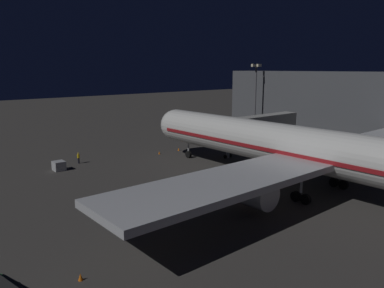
{
  "coord_description": "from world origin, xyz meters",
  "views": [
    {
      "loc": [
        39.82,
        33.6,
        15.08
      ],
      "look_at": [
        3.0,
        -10.03,
        3.5
      ],
      "focal_mm": 35.1,
      "sensor_mm": 36.0,
      "label": 1
    }
  ],
  "objects_px": {
    "baggage_container_mid_row": "(59,166)",
    "traffic_cone_nose_starboard": "(159,153)",
    "airliner_at_gate": "(320,153)",
    "apron_floodlight_mast": "(255,94)",
    "ground_crew_by_tug": "(78,157)",
    "traffic_cone_nose_port": "(179,149)",
    "traffic_cone_wingtip_svc_side": "(81,277)",
    "jet_bridge": "(252,124)"
  },
  "relations": [
    {
      "from": "airliner_at_gate",
      "to": "traffic_cone_nose_port",
      "type": "relative_size",
      "value": 113.29
    },
    {
      "from": "airliner_at_gate",
      "to": "traffic_cone_nose_port",
      "type": "xyz_separation_m",
      "value": [
        -2.2,
        -30.14,
        -4.89
      ]
    },
    {
      "from": "baggage_container_mid_row",
      "to": "jet_bridge",
      "type": "bearing_deg",
      "value": 160.91
    },
    {
      "from": "baggage_container_mid_row",
      "to": "ground_crew_by_tug",
      "type": "bearing_deg",
      "value": -152.38
    },
    {
      "from": "baggage_container_mid_row",
      "to": "apron_floodlight_mast",
      "type": "bearing_deg",
      "value": -178.86
    },
    {
      "from": "baggage_container_mid_row",
      "to": "traffic_cone_nose_port",
      "type": "xyz_separation_m",
      "value": [
        -22.18,
        0.85,
        -0.43
      ]
    },
    {
      "from": "airliner_at_gate",
      "to": "jet_bridge",
      "type": "relative_size",
      "value": 3.06
    },
    {
      "from": "apron_floodlight_mast",
      "to": "jet_bridge",
      "type": "bearing_deg",
      "value": 38.8
    },
    {
      "from": "airliner_at_gate",
      "to": "traffic_cone_wingtip_svc_side",
      "type": "xyz_separation_m",
      "value": [
        30.09,
        -0.54,
        -4.89
      ]
    },
    {
      "from": "ground_crew_by_tug",
      "to": "traffic_cone_wingtip_svc_side",
      "type": "height_order",
      "value": "ground_crew_by_tug"
    },
    {
      "from": "jet_bridge",
      "to": "traffic_cone_wingtip_svc_side",
      "type": "bearing_deg",
      "value": 25.61
    },
    {
      "from": "traffic_cone_nose_starboard",
      "to": "traffic_cone_wingtip_svc_side",
      "type": "height_order",
      "value": "same"
    },
    {
      "from": "traffic_cone_wingtip_svc_side",
      "to": "traffic_cone_nose_starboard",
      "type": "bearing_deg",
      "value": -133.3
    },
    {
      "from": "airliner_at_gate",
      "to": "traffic_cone_nose_starboard",
      "type": "xyz_separation_m",
      "value": [
        2.2,
        -30.14,
        -4.89
      ]
    },
    {
      "from": "baggage_container_mid_row",
      "to": "traffic_cone_wingtip_svc_side",
      "type": "distance_m",
      "value": 32.09
    },
    {
      "from": "airliner_at_gate",
      "to": "baggage_container_mid_row",
      "type": "distance_m",
      "value": 37.14
    },
    {
      "from": "apron_floodlight_mast",
      "to": "baggage_container_mid_row",
      "type": "relative_size",
      "value": 9.18
    },
    {
      "from": "baggage_container_mid_row",
      "to": "traffic_cone_nose_starboard",
      "type": "bearing_deg",
      "value": 177.27
    },
    {
      "from": "baggage_container_mid_row",
      "to": "traffic_cone_wingtip_svc_side",
      "type": "height_order",
      "value": "baggage_container_mid_row"
    },
    {
      "from": "baggage_container_mid_row",
      "to": "traffic_cone_nose_starboard",
      "type": "xyz_separation_m",
      "value": [
        -17.78,
        0.85,
        -0.43
      ]
    },
    {
      "from": "apron_floodlight_mast",
      "to": "traffic_cone_nose_starboard",
      "type": "height_order",
      "value": "apron_floodlight_mast"
    },
    {
      "from": "apron_floodlight_mast",
      "to": "traffic_cone_nose_starboard",
      "type": "xyz_separation_m",
      "value": [
        27.7,
        1.75,
        -9.11
      ]
    },
    {
      "from": "jet_bridge",
      "to": "traffic_cone_nose_port",
      "type": "bearing_deg",
      "value": -48.21
    },
    {
      "from": "jet_bridge",
      "to": "traffic_cone_wingtip_svc_side",
      "type": "xyz_separation_m",
      "value": [
        41.12,
        19.72,
        -5.03
      ]
    },
    {
      "from": "baggage_container_mid_row",
      "to": "ground_crew_by_tug",
      "type": "xyz_separation_m",
      "value": [
        -3.99,
        -2.09,
        0.28
      ]
    },
    {
      "from": "airliner_at_gate",
      "to": "apron_floodlight_mast",
      "type": "bearing_deg",
      "value": -128.64
    },
    {
      "from": "ground_crew_by_tug",
      "to": "traffic_cone_wingtip_svc_side",
      "type": "xyz_separation_m",
      "value": [
        14.11,
        32.54,
        -0.71
      ]
    },
    {
      "from": "airliner_at_gate",
      "to": "traffic_cone_nose_port",
      "type": "bearing_deg",
      "value": -94.17
    },
    {
      "from": "ground_crew_by_tug",
      "to": "traffic_cone_nose_port",
      "type": "bearing_deg",
      "value": 170.82
    },
    {
      "from": "ground_crew_by_tug",
      "to": "traffic_cone_wingtip_svc_side",
      "type": "distance_m",
      "value": 35.47
    },
    {
      "from": "jet_bridge",
      "to": "airliner_at_gate",
      "type": "bearing_deg",
      "value": 61.43
    },
    {
      "from": "traffic_cone_nose_port",
      "to": "baggage_container_mid_row",
      "type": "bearing_deg",
      "value": -2.19
    },
    {
      "from": "baggage_container_mid_row",
      "to": "traffic_cone_nose_port",
      "type": "height_order",
      "value": "baggage_container_mid_row"
    },
    {
      "from": "baggage_container_mid_row",
      "to": "traffic_cone_wingtip_svc_side",
      "type": "bearing_deg",
      "value": 71.62
    },
    {
      "from": "airliner_at_gate",
      "to": "apron_floodlight_mast",
      "type": "xyz_separation_m",
      "value": [
        -25.5,
        -31.89,
        4.22
      ]
    },
    {
      "from": "apron_floodlight_mast",
      "to": "traffic_cone_wingtip_svc_side",
      "type": "relative_size",
      "value": 29.01
    },
    {
      "from": "airliner_at_gate",
      "to": "jet_bridge",
      "type": "xyz_separation_m",
      "value": [
        -11.03,
        -20.26,
        0.14
      ]
    },
    {
      "from": "traffic_cone_nose_port",
      "to": "traffic_cone_wingtip_svc_side",
      "type": "bearing_deg",
      "value": 42.51
    },
    {
      "from": "baggage_container_mid_row",
      "to": "traffic_cone_nose_port",
      "type": "relative_size",
      "value": 3.16
    },
    {
      "from": "ground_crew_by_tug",
      "to": "traffic_cone_nose_port",
      "type": "relative_size",
      "value": 3.24
    },
    {
      "from": "traffic_cone_nose_port",
      "to": "airliner_at_gate",
      "type": "bearing_deg",
      "value": 85.83
    },
    {
      "from": "traffic_cone_nose_port",
      "to": "traffic_cone_nose_starboard",
      "type": "height_order",
      "value": "same"
    }
  ]
}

